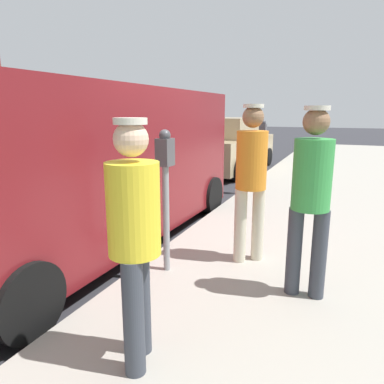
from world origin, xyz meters
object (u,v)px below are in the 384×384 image
at_px(parked_van, 94,162).
at_px(pedestrian_in_green, 311,191).
at_px(pedestrian_in_orange, 251,174).
at_px(parking_meter_far, 262,142).
at_px(parking_meter_near, 165,177).
at_px(parked_sedan_ahead, 227,147).
at_px(pedestrian_in_yellow, 134,231).

bearing_deg(parked_van, pedestrian_in_green, -13.47).
relative_size(pedestrian_in_orange, parked_van, 0.34).
xyz_separation_m(parking_meter_far, parked_van, (-1.50, -3.86, -0.03)).
xyz_separation_m(parking_meter_near, parking_meter_far, (0.00, 4.59, 0.00)).
relative_size(parking_meter_near, parking_meter_far, 1.00).
relative_size(parking_meter_far, parked_sedan_ahead, 0.34).
xyz_separation_m(pedestrian_in_orange, parked_sedan_ahead, (-2.50, 6.90, -0.42)).
height_order(pedestrian_in_green, parked_van, parked_van).
distance_m(parking_meter_far, pedestrian_in_green, 4.79).
height_order(pedestrian_in_orange, pedestrian_in_green, pedestrian_in_orange).
bearing_deg(pedestrian_in_orange, parking_meter_near, -140.97).
xyz_separation_m(pedestrian_in_yellow, pedestrian_in_orange, (0.26, 2.00, 0.07)).
bearing_deg(parked_van, pedestrian_in_yellow, -46.71).
xyz_separation_m(parking_meter_near, pedestrian_in_orange, (0.75, 0.61, -0.01)).
xyz_separation_m(parking_meter_far, pedestrian_in_yellow, (0.50, -5.98, -0.08)).
relative_size(parking_meter_near, parked_van, 0.29).
bearing_deg(parking_meter_far, parking_meter_near, -90.00).
bearing_deg(pedestrian_in_orange, pedestrian_in_green, -40.18).
distance_m(pedestrian_in_yellow, parked_sedan_ahead, 9.18).
xyz_separation_m(parking_meter_far, parked_sedan_ahead, (-1.75, 2.92, -0.43)).
distance_m(pedestrian_in_green, parked_sedan_ahead, 8.14).
distance_m(pedestrian_in_yellow, pedestrian_in_green, 1.70).
xyz_separation_m(parking_meter_near, parked_van, (-1.50, 0.73, -0.03)).
distance_m(parking_meter_near, pedestrian_in_yellow, 1.48).
xyz_separation_m(pedestrian_in_orange, pedestrian_in_green, (0.69, -0.58, -0.02)).
bearing_deg(parking_meter_near, parked_van, 154.01).
bearing_deg(parked_van, parked_sedan_ahead, 92.07).
height_order(pedestrian_in_yellow, parked_sedan_ahead, pedestrian_in_yellow).
distance_m(parking_meter_near, parked_van, 1.67).
distance_m(pedestrian_in_orange, parked_sedan_ahead, 7.35).
xyz_separation_m(parking_meter_far, pedestrian_in_green, (1.44, -4.57, -0.03)).
bearing_deg(parked_van, parking_meter_near, -25.99).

